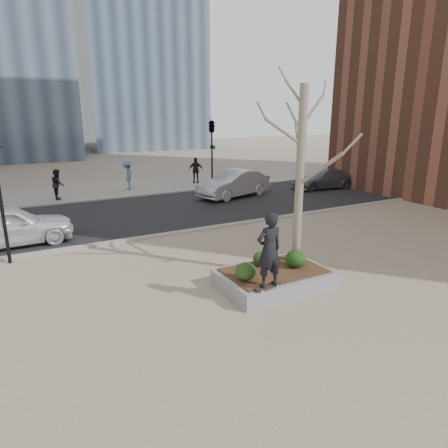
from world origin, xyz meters
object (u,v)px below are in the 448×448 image
planter (274,279)px  police_car (8,226)px  skateboard (268,287)px  skateboarder (269,250)px

planter → police_car: 9.90m
police_car → skateboard: bearing=-147.9°
police_car → planter: bearing=-141.2°
planter → skateboarder: bearing=-132.9°
planter → skateboarder: (-0.80, -0.86, 1.26)m
skateboarder → police_car: (-5.63, 8.37, -0.71)m
planter → skateboard: (-0.80, -0.86, 0.26)m
skateboard → police_car: (-5.63, 8.37, 0.28)m
planter → skateboarder: 1.72m
skateboarder → police_car: size_ratio=0.43×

